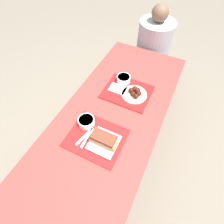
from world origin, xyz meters
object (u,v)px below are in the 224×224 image
object	(u,v)px
wings_plate_far	(135,93)
tray_far	(127,92)
bowl_coleslaw_far	(124,79)
person_seated_across	(154,41)
tray_near	(96,138)
brisket_sandwich_plate	(104,140)
bowl_coleslaw_near	(86,121)

from	to	relation	value
wings_plate_far	tray_far	bearing A→B (deg)	176.61
bowl_coleslaw_far	wings_plate_far	bearing A→B (deg)	-34.36
person_seated_across	tray_near	bearing A→B (deg)	-89.57
brisket_sandwich_plate	bowl_coleslaw_far	bearing A→B (deg)	101.33
tray_far	person_seated_across	size ratio (longest dim) A/B	0.60
tray_far	person_seated_across	bearing A→B (deg)	92.34
bowl_coleslaw_near	wings_plate_far	xyz separation A→B (m)	(0.21, 0.43, -0.01)
tray_near	tray_far	xyz separation A→B (m)	(0.03, 0.51, 0.00)
bowl_coleslaw_far	bowl_coleslaw_near	bearing A→B (deg)	-97.01
bowl_coleslaw_far	person_seated_across	xyz separation A→B (m)	(0.04, 0.79, -0.06)
tray_far	bowl_coleslaw_near	world-z (taller)	bowl_coleslaw_near
tray_near	bowl_coleslaw_far	bearing A→B (deg)	95.02
wings_plate_far	tray_near	bearing A→B (deg)	-100.84
tray_far	bowl_coleslaw_near	bearing A→B (deg)	-108.36
brisket_sandwich_plate	wings_plate_far	bearing A→B (deg)	87.20
tray_far	wings_plate_far	size ratio (longest dim) A/B	1.85
tray_far	bowl_coleslaw_far	bearing A→B (deg)	128.84
bowl_coleslaw_near	wings_plate_far	bearing A→B (deg)	63.49
brisket_sandwich_plate	person_seated_across	distance (m)	1.41
bowl_coleslaw_near	bowl_coleslaw_far	xyz separation A→B (m)	(0.07, 0.53, 0.00)
tray_near	person_seated_across	distance (m)	1.39
bowl_coleslaw_near	brisket_sandwich_plate	world-z (taller)	brisket_sandwich_plate
tray_near	tray_far	bearing A→B (deg)	87.09
tray_near	person_seated_across	size ratio (longest dim) A/B	0.60
brisket_sandwich_plate	bowl_coleslaw_far	size ratio (longest dim) A/B	1.58
bowl_coleslaw_far	person_seated_across	size ratio (longest dim) A/B	0.18
bowl_coleslaw_near	wings_plate_far	world-z (taller)	wings_plate_far
tray_near	brisket_sandwich_plate	world-z (taller)	brisket_sandwich_plate
tray_far	bowl_coleslaw_near	distance (m)	0.46
brisket_sandwich_plate	wings_plate_far	size ratio (longest dim) A/B	0.90
brisket_sandwich_plate	bowl_coleslaw_far	world-z (taller)	brisket_sandwich_plate
bowl_coleslaw_near	bowl_coleslaw_far	bearing A→B (deg)	82.99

